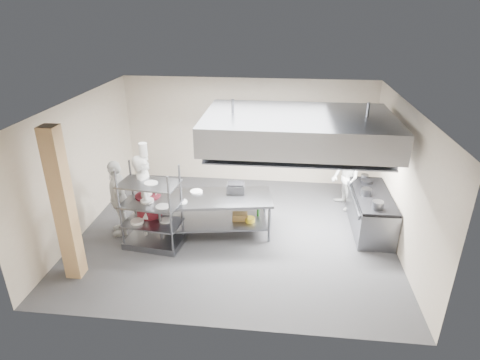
# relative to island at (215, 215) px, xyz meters

# --- Properties ---
(floor) EXTENTS (7.00, 7.00, 0.00)m
(floor) POSITION_rel_island_xyz_m (0.46, 0.08, -0.46)
(floor) COLOR #2C2C2E
(floor) RESTS_ON ground
(ceiling) EXTENTS (7.00, 7.00, 0.00)m
(ceiling) POSITION_rel_island_xyz_m (0.46, 0.08, 2.54)
(ceiling) COLOR silver
(ceiling) RESTS_ON wall_back
(wall_back) EXTENTS (7.00, 0.00, 7.00)m
(wall_back) POSITION_rel_island_xyz_m (0.46, 3.08, 1.04)
(wall_back) COLOR #C0AF98
(wall_back) RESTS_ON ground
(wall_left) EXTENTS (0.00, 6.00, 6.00)m
(wall_left) POSITION_rel_island_xyz_m (-3.04, 0.08, 1.04)
(wall_left) COLOR #C0AF98
(wall_left) RESTS_ON ground
(wall_right) EXTENTS (0.00, 6.00, 6.00)m
(wall_right) POSITION_rel_island_xyz_m (3.96, 0.08, 1.04)
(wall_right) COLOR #C0AF98
(wall_right) RESTS_ON ground
(column) EXTENTS (0.30, 0.30, 3.00)m
(column) POSITION_rel_island_xyz_m (-2.44, -1.82, 1.04)
(column) COLOR tan
(column) RESTS_ON floor
(exhaust_hood) EXTENTS (4.00, 2.50, 0.60)m
(exhaust_hood) POSITION_rel_island_xyz_m (1.76, 0.48, 1.94)
(exhaust_hood) COLOR gray
(exhaust_hood) RESTS_ON ceiling
(hood_strip_a) EXTENTS (1.60, 0.12, 0.04)m
(hood_strip_a) POSITION_rel_island_xyz_m (0.86, 0.48, 1.62)
(hood_strip_a) COLOR white
(hood_strip_a) RESTS_ON exhaust_hood
(hood_strip_b) EXTENTS (1.60, 0.12, 0.04)m
(hood_strip_b) POSITION_rel_island_xyz_m (2.66, 0.48, 1.62)
(hood_strip_b) COLOR white
(hood_strip_b) RESTS_ON exhaust_hood
(wall_shelf) EXTENTS (1.50, 0.28, 0.04)m
(wall_shelf) POSITION_rel_island_xyz_m (2.26, 2.92, 1.04)
(wall_shelf) COLOR gray
(wall_shelf) RESTS_ON wall_back
(island) EXTENTS (2.65, 1.45, 0.91)m
(island) POSITION_rel_island_xyz_m (0.00, 0.00, 0.00)
(island) COLOR gray
(island) RESTS_ON floor
(island_worktop) EXTENTS (2.65, 1.45, 0.06)m
(island_worktop) POSITION_rel_island_xyz_m (0.00, 0.00, 0.42)
(island_worktop) COLOR gray
(island_worktop) RESTS_ON island
(island_undershelf) EXTENTS (2.43, 1.31, 0.04)m
(island_undershelf) POSITION_rel_island_xyz_m (0.00, 0.00, -0.16)
(island_undershelf) COLOR slate
(island_undershelf) RESTS_ON island
(pass_rack) EXTENTS (1.29, 0.85, 1.82)m
(pass_rack) POSITION_rel_island_xyz_m (-1.24, -0.66, 0.46)
(pass_rack) COLOR slate
(pass_rack) RESTS_ON floor
(cooking_range) EXTENTS (0.80, 2.00, 0.84)m
(cooking_range) POSITION_rel_island_xyz_m (3.54, 0.58, -0.04)
(cooking_range) COLOR gray
(cooking_range) RESTS_ON floor
(range_top) EXTENTS (0.78, 1.96, 0.06)m
(range_top) POSITION_rel_island_xyz_m (3.54, 0.58, 0.41)
(range_top) COLOR black
(range_top) RESTS_ON cooking_range
(chef_head) EXTENTS (0.58, 0.79, 1.97)m
(chef_head) POSITION_rel_island_xyz_m (-1.44, -0.33, 0.53)
(chef_head) COLOR white
(chef_head) RESTS_ON floor
(chef_line) EXTENTS (0.82, 0.94, 1.64)m
(chef_line) POSITION_rel_island_xyz_m (3.05, 1.58, 0.37)
(chef_line) COLOR silver
(chef_line) RESTS_ON floor
(chef_plating) EXTENTS (0.78, 1.12, 1.77)m
(chef_plating) POSITION_rel_island_xyz_m (-2.14, -0.22, 0.43)
(chef_plating) COLOR silver
(chef_plating) RESTS_ON floor
(griddle) EXTENTS (0.42, 0.34, 0.20)m
(griddle) POSITION_rel_island_xyz_m (0.43, 0.31, 0.55)
(griddle) COLOR gray
(griddle) RESTS_ON island_worktop
(wicker_basket) EXTENTS (0.37, 0.27, 0.15)m
(wicker_basket) POSITION_rel_island_xyz_m (0.55, 0.10, -0.06)
(wicker_basket) COLOR #9C673E
(wicker_basket) RESTS_ON island_undershelf
(stockpot) EXTENTS (0.23, 0.23, 0.16)m
(stockpot) POSITION_rel_island_xyz_m (3.36, 0.50, 0.52)
(stockpot) COLOR gray
(stockpot) RESTS_ON range_top
(plate_stack) EXTENTS (0.28, 0.28, 0.05)m
(plate_stack) POSITION_rel_island_xyz_m (-1.24, -0.66, 0.13)
(plate_stack) COLOR white
(plate_stack) RESTS_ON pass_rack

